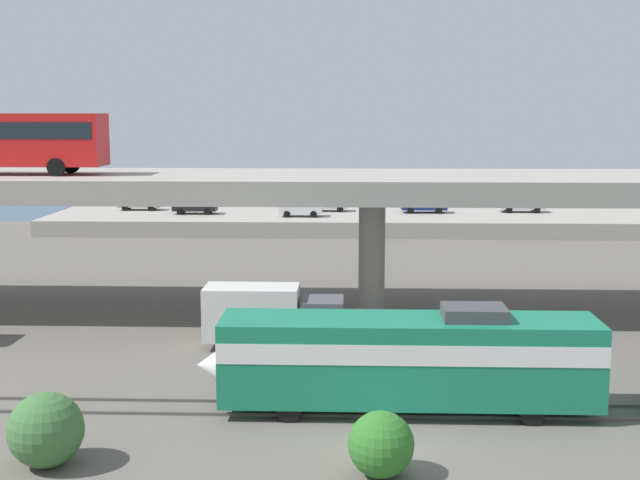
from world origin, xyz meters
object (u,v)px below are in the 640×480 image
object	(u,v)px
service_truck_east	(270,314)
parked_car_0	(195,206)
parked_car_2	(424,205)
parked_car_3	(521,204)
train_locomotive	(390,356)
parked_car_5	(328,204)
parked_car_4	(140,203)
parked_car_1	(301,209)

from	to	relation	value
service_truck_east	parked_car_0	distance (m)	43.39
parked_car_2	parked_car_3	bearing A→B (deg)	-175.24
parked_car_2	service_truck_east	bearing A→B (deg)	75.45
train_locomotive	service_truck_east	bearing A→B (deg)	-58.08
train_locomotive	parked_car_5	size ratio (longest dim) A/B	3.65
parked_car_4	parked_car_5	distance (m)	19.23
service_truck_east	parked_car_3	xyz separation A→B (m)	(21.03, 44.41, 0.64)
train_locomotive	parked_car_4	size ratio (longest dim) A/B	3.58
service_truck_east	parked_car_0	size ratio (longest dim) A/B	1.58
service_truck_east	parked_car_3	distance (m)	49.15
train_locomotive	parked_car_3	world-z (taller)	train_locomotive
parked_car_3	parked_car_4	size ratio (longest dim) A/B	1.03
parked_car_1	parked_car_2	distance (m)	12.61
service_truck_east	parked_car_1	world-z (taller)	service_truck_east
parked_car_0	parked_car_5	size ratio (longest dim) A/B	1.02
train_locomotive	parked_car_4	world-z (taller)	train_locomotive
train_locomotive	parked_car_2	bearing A→B (deg)	-96.37
train_locomotive	parked_car_1	distance (m)	49.27
service_truck_east	parked_car_4	world-z (taller)	service_truck_east
parked_car_0	parked_car_3	xyz separation A→B (m)	(32.45, 2.56, 0.00)
parked_car_0	parked_car_2	distance (m)	22.80
parked_car_4	parked_car_3	bearing A→B (deg)	179.32
train_locomotive	parked_car_5	bearing A→B (deg)	-85.89
parked_car_2	parked_car_3	distance (m)	9.75
service_truck_east	parked_car_0	xyz separation A→B (m)	(-11.42, 41.86, 0.64)
train_locomotive	parked_car_3	distance (m)	55.43
parked_car_0	parked_car_1	bearing A→B (deg)	-9.46
parked_car_3	parked_car_5	xyz separation A→B (m)	(-19.39, 0.13, -0.00)
parked_car_4	parked_car_1	bearing A→B (deg)	164.08
parked_car_0	parked_car_4	xyz separation A→B (m)	(-6.16, 3.02, -0.00)
parked_car_0	parked_car_1	world-z (taller)	same
parked_car_3	parked_car_0	bearing A→B (deg)	-175.49
parked_car_0	parked_car_2	size ratio (longest dim) A/B	0.96
train_locomotive	parked_car_0	bearing A→B (deg)	-71.55
parked_car_0	parked_car_5	world-z (taller)	same
parked_car_3	parked_car_5	distance (m)	19.39
parked_car_5	parked_car_1	bearing A→B (deg)	61.36
parked_car_2	parked_car_5	bearing A→B (deg)	-5.52
parked_car_2	train_locomotive	bearing A→B (deg)	83.63
parked_car_3	parked_car_5	world-z (taller)	same
parked_car_1	service_truck_east	bearing A→B (deg)	91.13
parked_car_5	parked_car_2	bearing A→B (deg)	174.48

